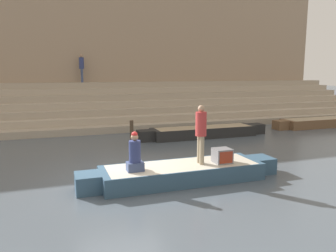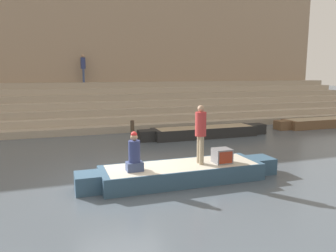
% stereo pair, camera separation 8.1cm
% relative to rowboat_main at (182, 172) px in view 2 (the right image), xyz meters
% --- Properties ---
extents(ground_plane, '(120.00, 120.00, 0.00)m').
position_rel_rowboat_main_xyz_m(ground_plane, '(-1.57, 0.74, -0.25)').
color(ground_plane, '#4C5660').
extents(ghat_steps, '(36.00, 5.33, 2.39)m').
position_rel_rowboat_main_xyz_m(ghat_steps, '(-1.57, 11.20, 0.61)').
color(ghat_steps, tan).
rests_on(ghat_steps, ground).
extents(back_wall, '(34.20, 1.28, 9.38)m').
position_rel_rowboat_main_xyz_m(back_wall, '(-1.57, 13.70, 4.41)').
color(back_wall, tan).
rests_on(back_wall, ground).
extents(rowboat_main, '(5.74, 1.48, 0.47)m').
position_rel_rowboat_main_xyz_m(rowboat_main, '(0.00, 0.00, 0.00)').
color(rowboat_main, '#33516B').
rests_on(rowboat_main, ground).
extents(person_standing, '(0.30, 0.30, 1.64)m').
position_rel_rowboat_main_xyz_m(person_standing, '(0.52, -0.06, 1.17)').
color(person_standing, gray).
rests_on(person_standing, rowboat_main).
extents(person_rowing, '(0.43, 0.33, 1.03)m').
position_rel_rowboat_main_xyz_m(person_rowing, '(-1.36, -0.12, 0.64)').
color(person_rowing, '#3D4C75').
rests_on(person_rowing, rowboat_main).
extents(tv_set, '(0.48, 0.46, 0.41)m').
position_rel_rowboat_main_xyz_m(tv_set, '(1.14, -0.17, 0.42)').
color(tv_set, slate).
rests_on(tv_set, rowboat_main).
extents(moored_boat_shore, '(6.36, 1.17, 0.48)m').
position_rel_rowboat_main_xyz_m(moored_boat_shore, '(3.29, 5.56, 0.00)').
color(moored_boat_shore, black).
rests_on(moored_boat_shore, ground).
extents(moored_boat_distant, '(6.19, 1.17, 0.48)m').
position_rel_rowboat_main_xyz_m(moored_boat_distant, '(10.81, 6.09, 0.00)').
color(moored_boat_distant, brown).
rests_on(moored_boat_distant, ground).
extents(mooring_post, '(0.16, 0.16, 1.02)m').
position_rel_rowboat_main_xyz_m(mooring_post, '(-0.26, 5.05, 0.26)').
color(mooring_post, '#473828').
rests_on(mooring_post, ground).
extents(person_on_steps, '(0.29, 0.29, 1.70)m').
position_rel_rowboat_main_xyz_m(person_on_steps, '(-1.57, 12.73, 3.14)').
color(person_on_steps, '#3D4C75').
rests_on(person_on_steps, ghat_steps).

